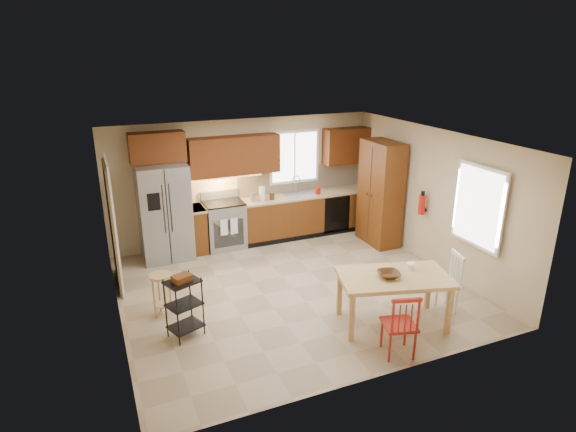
{
  "coord_description": "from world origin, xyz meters",
  "views": [
    {
      "loc": [
        -2.89,
        -6.59,
        3.82
      ],
      "look_at": [
        0.07,
        0.4,
        1.15
      ],
      "focal_mm": 30.0,
      "sensor_mm": 36.0,
      "label": 1
    }
  ],
  "objects_px": {
    "fire_extinguisher": "(422,205)",
    "chair_red": "(399,323)",
    "bar_stool": "(162,295)",
    "utility_cart": "(184,307)",
    "refrigerator": "(165,212)",
    "table_bowl": "(389,277)",
    "chair_white": "(443,282)",
    "dining_table": "(392,300)",
    "soap_bottle": "(318,190)",
    "table_jar": "(410,267)",
    "pantry": "(380,193)",
    "range_stove": "(224,225)"
  },
  "relations": [
    {
      "from": "chair_red",
      "to": "utility_cart",
      "type": "relative_size",
      "value": 1.03
    },
    {
      "from": "fire_extinguisher",
      "to": "pantry",
      "type": "bearing_deg",
      "value": 100.78
    },
    {
      "from": "chair_red",
      "to": "table_bowl",
      "type": "relative_size",
      "value": 2.9
    },
    {
      "from": "fire_extinguisher",
      "to": "utility_cart",
      "type": "relative_size",
      "value": 0.41
    },
    {
      "from": "dining_table",
      "to": "table_jar",
      "type": "distance_m",
      "value": 0.55
    },
    {
      "from": "table_bowl",
      "to": "refrigerator",
      "type": "bearing_deg",
      "value": 124.22
    },
    {
      "from": "table_jar",
      "to": "bar_stool",
      "type": "bearing_deg",
      "value": 156.96
    },
    {
      "from": "soap_bottle",
      "to": "chair_red",
      "type": "xyz_separation_m",
      "value": [
        -0.94,
        -4.29,
        -0.54
      ]
    },
    {
      "from": "range_stove",
      "to": "table_bowl",
      "type": "bearing_deg",
      "value": -70.2
    },
    {
      "from": "table_jar",
      "to": "table_bowl",
      "type": "bearing_deg",
      "value": -167.47
    },
    {
      "from": "pantry",
      "to": "chair_red",
      "type": "bearing_deg",
      "value": -119.2
    },
    {
      "from": "refrigerator",
      "to": "dining_table",
      "type": "height_order",
      "value": "refrigerator"
    },
    {
      "from": "soap_bottle",
      "to": "chair_white",
      "type": "relative_size",
      "value": 0.21
    },
    {
      "from": "bar_stool",
      "to": "chair_white",
      "type": "bearing_deg",
      "value": -36.85
    },
    {
      "from": "utility_cart",
      "to": "bar_stool",
      "type": "bearing_deg",
      "value": 85.53
    },
    {
      "from": "bar_stool",
      "to": "utility_cart",
      "type": "relative_size",
      "value": 0.77
    },
    {
      "from": "dining_table",
      "to": "table_bowl",
      "type": "height_order",
      "value": "table_bowl"
    },
    {
      "from": "soap_bottle",
      "to": "table_bowl",
      "type": "bearing_deg",
      "value": -100.74
    },
    {
      "from": "fire_extinguisher",
      "to": "table_bowl",
      "type": "distance_m",
      "value": 2.52
    },
    {
      "from": "dining_table",
      "to": "bar_stool",
      "type": "distance_m",
      "value": 3.39
    },
    {
      "from": "refrigerator",
      "to": "fire_extinguisher",
      "type": "height_order",
      "value": "refrigerator"
    },
    {
      "from": "fire_extinguisher",
      "to": "chair_red",
      "type": "height_order",
      "value": "fire_extinguisher"
    },
    {
      "from": "soap_bottle",
      "to": "utility_cart",
      "type": "bearing_deg",
      "value": -140.83
    },
    {
      "from": "pantry",
      "to": "fire_extinguisher",
      "type": "distance_m",
      "value": 1.07
    },
    {
      "from": "pantry",
      "to": "dining_table",
      "type": "bearing_deg",
      "value": -119.41
    },
    {
      "from": "chair_red",
      "to": "chair_white",
      "type": "height_order",
      "value": "same"
    },
    {
      "from": "soap_bottle",
      "to": "table_jar",
      "type": "bearing_deg",
      "value": -94.11
    },
    {
      "from": "soap_bottle",
      "to": "table_bowl",
      "type": "relative_size",
      "value": 0.61
    },
    {
      "from": "table_jar",
      "to": "fire_extinguisher",
      "type": "bearing_deg",
      "value": 48.56
    },
    {
      "from": "table_jar",
      "to": "chair_red",
      "type": "bearing_deg",
      "value": -132.69
    },
    {
      "from": "soap_bottle",
      "to": "dining_table",
      "type": "distance_m",
      "value": 3.74
    },
    {
      "from": "table_bowl",
      "to": "bar_stool",
      "type": "xyz_separation_m",
      "value": [
        -2.93,
        1.53,
        -0.43
      ]
    },
    {
      "from": "range_stove",
      "to": "fire_extinguisher",
      "type": "distance_m",
      "value": 3.83
    },
    {
      "from": "chair_white",
      "to": "soap_bottle",
      "type": "bearing_deg",
      "value": 21.28
    },
    {
      "from": "bar_stool",
      "to": "fire_extinguisher",
      "type": "bearing_deg",
      "value": -14.53
    },
    {
      "from": "pantry",
      "to": "chair_white",
      "type": "relative_size",
      "value": 2.31
    },
    {
      "from": "table_jar",
      "to": "bar_stool",
      "type": "height_order",
      "value": "table_jar"
    },
    {
      "from": "fire_extinguisher",
      "to": "bar_stool",
      "type": "distance_m",
      "value": 4.83
    },
    {
      "from": "range_stove",
      "to": "chair_red",
      "type": "distance_m",
      "value": 4.51
    },
    {
      "from": "refrigerator",
      "to": "chair_red",
      "type": "relative_size",
      "value": 2.0
    },
    {
      "from": "range_stove",
      "to": "bar_stool",
      "type": "bearing_deg",
      "value": -125.83
    },
    {
      "from": "dining_table",
      "to": "bar_stool",
      "type": "relative_size",
      "value": 2.29
    },
    {
      "from": "dining_table",
      "to": "utility_cart",
      "type": "distance_m",
      "value": 2.95
    },
    {
      "from": "refrigerator",
      "to": "soap_bottle",
      "type": "distance_m",
      "value": 3.18
    },
    {
      "from": "dining_table",
      "to": "soap_bottle",
      "type": "bearing_deg",
      "value": 96.34
    },
    {
      "from": "table_bowl",
      "to": "range_stove",
      "type": "bearing_deg",
      "value": 109.8
    },
    {
      "from": "dining_table",
      "to": "table_bowl",
      "type": "distance_m",
      "value": 0.4
    },
    {
      "from": "range_stove",
      "to": "chair_white",
      "type": "distance_m",
      "value": 4.38
    },
    {
      "from": "refrigerator",
      "to": "dining_table",
      "type": "xyz_separation_m",
      "value": [
        2.59,
        -3.66,
        -0.53
      ]
    },
    {
      "from": "pantry",
      "to": "utility_cart",
      "type": "relative_size",
      "value": 2.37
    }
  ]
}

